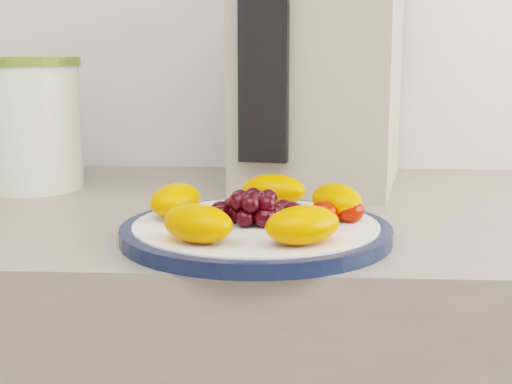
{
  "coord_description": "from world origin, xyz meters",
  "views": [
    {
      "loc": [
        0.15,
        0.31,
        1.09
      ],
      "look_at": [
        0.1,
        1.02,
        0.95
      ],
      "focal_mm": 50.0,
      "sensor_mm": 36.0,
      "label": 1
    }
  ],
  "objects": [
    {
      "name": "canister_lid",
      "position": [
        -0.24,
        1.29,
        1.08
      ],
      "size": [
        0.19,
        0.19,
        0.01
      ],
      "primitive_type": "cylinder",
      "rotation": [
        0.0,
        0.0,
        -0.29
      ],
      "color": "olive",
      "rests_on": "canister"
    },
    {
      "name": "fruit_plate",
      "position": [
        0.11,
        1.03,
        0.93
      ],
      "size": [
        0.24,
        0.24,
        0.04
      ],
      "color": "#FF6900",
      "rests_on": "plate_face"
    },
    {
      "name": "appliance_panel",
      "position": [
        0.1,
        1.22,
        1.09
      ],
      "size": [
        0.07,
        0.03,
        0.27
      ],
      "primitive_type": "cube",
      "rotation": [
        0.0,
        0.0,
        -0.18
      ],
      "color": "black",
      "rests_on": "appliance_body"
    },
    {
      "name": "appliance_body",
      "position": [
        0.18,
        1.36,
        1.08
      ],
      "size": [
        0.26,
        0.33,
        0.37
      ],
      "primitive_type": "cube",
      "rotation": [
        0.0,
        0.0,
        -0.18
      ],
      "color": "#A9A392",
      "rests_on": "counter"
    },
    {
      "name": "plate_rim",
      "position": [
        0.1,
        1.02,
        0.91
      ],
      "size": [
        0.28,
        0.28,
        0.01
      ],
      "primitive_type": "cylinder",
      "color": "#0D1735",
      "rests_on": "counter"
    },
    {
      "name": "plate_face",
      "position": [
        0.1,
        1.02,
        0.91
      ],
      "size": [
        0.25,
        0.25,
        0.02
      ],
      "primitive_type": "cylinder",
      "color": "white",
      "rests_on": "counter"
    },
    {
      "name": "canister",
      "position": [
        -0.24,
        1.29,
        0.99
      ],
      "size": [
        0.18,
        0.18,
        0.17
      ],
      "primitive_type": "cylinder",
      "rotation": [
        0.0,
        0.0,
        -0.29
      ],
      "color": "#346D13",
      "rests_on": "counter"
    }
  ]
}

